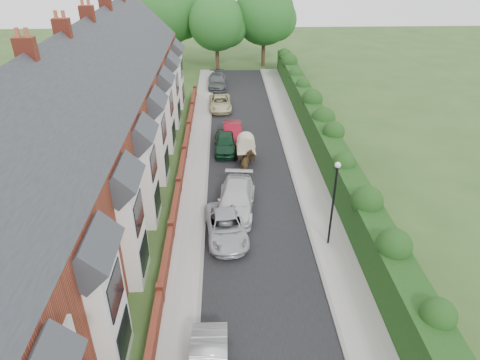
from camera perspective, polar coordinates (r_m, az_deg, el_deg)
The scene contains 21 objects.
ground at distance 21.07m, azimuth 4.66°, elevation -15.52°, with size 140.00×140.00×0.00m, color #2D4C1E.
road at distance 29.78m, azimuth 1.41°, elevation -0.39°, with size 6.00×58.00×0.02m, color black.
pavement_hedge_side at distance 30.27m, azimuth 9.18°, elevation -0.15°, with size 2.20×58.00×0.12m, color #98948F.
pavement_house_side at distance 29.78m, azimuth -6.01°, elevation -0.44°, with size 1.70×58.00×0.12m, color #98948F.
kerb_hedge_side at distance 30.08m, azimuth 7.22°, elevation -0.18°, with size 0.18×58.00×0.13m, color gray.
kerb_house_side at distance 29.73m, azimuth -4.47°, elevation -0.41°, with size 0.18×58.00×0.13m, color gray.
hedge at distance 29.95m, azimuth 12.80°, elevation 2.48°, with size 2.10×58.00×2.85m.
terrace_row at distance 28.18m, azimuth -20.01°, elevation 6.07°, with size 9.05×40.50×11.50m.
garden_wall_row at distance 28.81m, azimuth -8.14°, elevation -0.79°, with size 0.35×40.35×1.10m.
lamppost at distance 22.74m, azimuth 12.44°, elevation -1.85°, with size 0.32×0.32×5.16m.
tree_far_left at distance 55.57m, azimuth -2.78°, elevation 20.10°, with size 7.14×6.80×9.29m.
tree_far_right at distance 57.72m, azimuth 3.65°, elevation 21.04°, with size 7.98×7.60×10.31m.
tree_far_back at distance 58.74m, azimuth -9.01°, elevation 21.21°, with size 8.40×8.00×10.82m.
car_silver_b at distance 24.33m, azimuth -1.87°, elevation -6.22°, with size 2.19×4.74×1.32m, color #AAACB1.
car_white at distance 26.48m, azimuth -0.52°, elevation -2.61°, with size 2.18×5.37×1.56m, color silver.
car_green at distance 34.02m, azimuth -1.97°, elevation 4.99°, with size 1.71×4.24×1.45m, color #0E311C.
car_red at distance 35.95m, azimuth -1.04°, elevation 6.37°, with size 1.48×4.26×1.40m, color maroon.
car_beige at distance 43.00m, azimuth -2.65°, elevation 10.23°, with size 2.10×4.56×1.27m, color beige.
car_grey at distance 49.79m, azimuth -3.08°, elevation 13.06°, with size 2.01×4.95×1.44m, color #505357.
horse at distance 30.28m, azimuth 1.00°, elevation 1.98°, with size 0.92×2.01×1.70m, color #503A1D.
horse_cart at distance 32.03m, azimuth 0.80°, elevation 4.48°, with size 1.41×3.13×2.25m.
Camera 1 is at (-2.21, -14.72, 14.92)m, focal length 32.00 mm.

